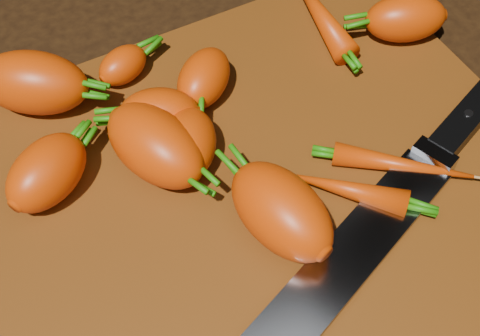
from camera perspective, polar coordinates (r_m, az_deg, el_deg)
name	(u,v)px	position (r m, az deg, el deg)	size (l,w,h in m)	color
ground	(246,201)	(0.56, 0.49, -2.83)	(2.00, 2.00, 0.01)	black
cutting_board	(246,194)	(0.55, 0.50, -2.21)	(0.50, 0.40, 0.01)	#552C0E
carrot_0	(47,172)	(0.55, -16.16, -0.36)	(0.08, 0.05, 0.05)	#E24108
carrot_1	(159,115)	(0.57, -6.90, 4.50)	(0.07, 0.05, 0.05)	#E24108
carrot_2	(33,83)	(0.61, -17.21, 6.97)	(0.10, 0.06, 0.06)	#E24108
carrot_3	(281,211)	(0.50, 3.55, -3.69)	(0.10, 0.06, 0.06)	#E24108
carrot_4	(204,78)	(0.59, -3.11, 7.66)	(0.07, 0.04, 0.04)	#E24108
carrot_5	(123,65)	(0.62, -9.98, 8.64)	(0.05, 0.03, 0.03)	#E24108
carrot_6	(406,18)	(0.67, 13.94, 12.31)	(0.08, 0.05, 0.05)	#E24108
carrot_7	(318,12)	(0.67, 6.71, 13.11)	(0.13, 0.03, 0.03)	#E24108
carrot_8	(403,165)	(0.56, 13.73, 0.26)	(0.11, 0.02, 0.02)	#E24108
carrot_9	(350,190)	(0.54, 9.38, -1.88)	(0.09, 0.02, 0.02)	#E24108
carrot_10	(187,145)	(0.54, -4.51, 2.00)	(0.07, 0.05, 0.05)	#E24108
carrot_11	(155,145)	(0.54, -7.24, 1.93)	(0.10, 0.06, 0.06)	#E24108
knife	(366,236)	(0.52, 10.69, -5.76)	(0.36, 0.16, 0.02)	gray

